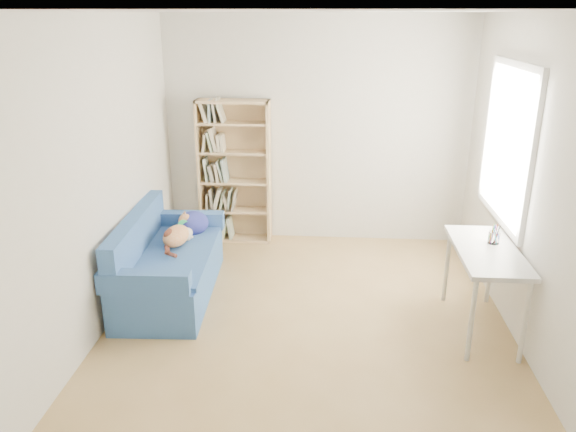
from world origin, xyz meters
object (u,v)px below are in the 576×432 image
at_px(sofa, 168,264).
at_px(bookshelf, 235,177).
at_px(pen_cup, 494,236).
at_px(desk, 486,258).

height_order(sofa, bookshelf, bookshelf).
distance_m(bookshelf, pen_cup, 3.06).
distance_m(sofa, desk, 2.92).
height_order(bookshelf, desk, bookshelf).
xyz_separation_m(sofa, desk, (2.86, -0.46, 0.36)).
bearing_deg(desk, sofa, 170.94).
bearing_deg(bookshelf, sofa, -106.73).
bearing_deg(pen_cup, bookshelf, 144.83).
distance_m(desk, pen_cup, 0.21).
bearing_deg(desk, bookshelf, 142.02).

